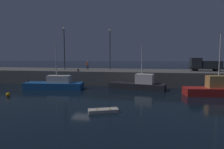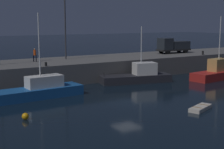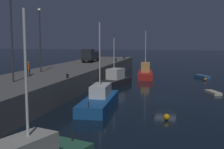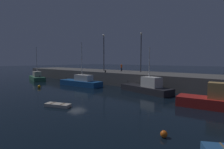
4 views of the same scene
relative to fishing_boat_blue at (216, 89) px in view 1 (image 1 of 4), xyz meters
name	(u,v)px [view 1 (image 1 of 4)]	position (x,y,z in m)	size (l,w,h in m)	color
ground_plane	(82,98)	(-18.03, -4.83, -0.90)	(320.00, 320.00, 0.00)	black
pier_quay	(105,76)	(-18.03, 10.44, 0.41)	(74.08, 9.48, 2.61)	#5B5956
fishing_boat_blue	(216,89)	(0.00, 0.00, 0.00)	(8.81, 3.60, 8.52)	red
fishing_boat_white	(139,84)	(-10.83, 3.49, -0.06)	(9.59, 4.62, 7.21)	#232328
fishing_boat_orange	(55,84)	(-24.81, 1.54, -0.11)	(9.92, 3.41, 8.72)	#195193
dinghy_orange_near	(103,111)	(-13.91, -10.61, -0.73)	(3.12, 2.04, 0.37)	beige
mooring_buoy_mid	(8,95)	(-28.27, -5.55, -0.61)	(0.57, 0.57, 0.57)	orange
lamp_post_west	(64,45)	(-26.71, 10.24, 6.80)	(0.44, 0.44, 8.80)	#38383D
lamp_post_east	(110,46)	(-17.23, 11.93, 6.63)	(0.44, 0.44, 8.48)	#38383D
utility_truck	(205,64)	(1.42, 10.85, 2.99)	(5.98, 2.04, 2.53)	black
dockworker	(88,65)	(-21.94, 11.16, 2.72)	(0.44, 0.44, 1.76)	black
bollard_central	(78,70)	(-22.28, 6.06, 1.95)	(0.28, 0.28, 0.47)	black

